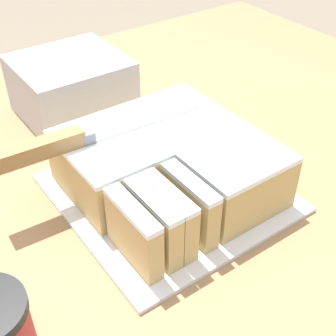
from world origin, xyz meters
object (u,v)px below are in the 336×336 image
(cake_board, at_px, (168,192))
(cake, at_px, (169,165))
(knife, at_px, (56,145))
(storage_box, at_px, (72,87))

(cake_board, height_order, cake, cake)
(knife, bearing_deg, cake_board, -26.06)
(cake_board, bearing_deg, knife, 151.15)
(cake_board, relative_size, storage_box, 1.65)
(cake, bearing_deg, cake_board, -133.00)
(cake, bearing_deg, knife, 153.36)
(cake_board, distance_m, storage_box, 0.28)
(knife, bearing_deg, storage_box, 63.46)
(cake, distance_m, storage_box, 0.27)
(cake, relative_size, knife, 0.82)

